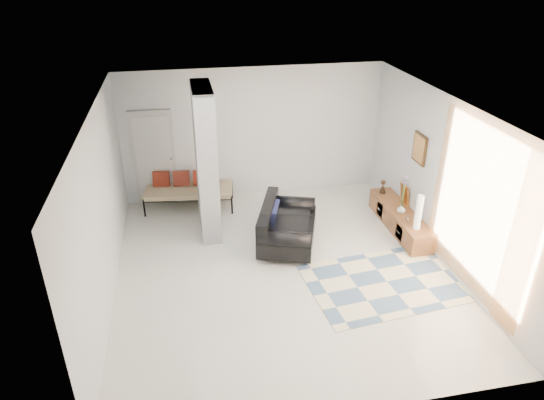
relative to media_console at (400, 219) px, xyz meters
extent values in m
plane|color=white|center=(-2.52, -0.90, -0.20)|extent=(6.00, 6.00, 0.00)
plane|color=white|center=(-2.52, -0.90, 2.60)|extent=(6.00, 6.00, 0.00)
plane|color=silver|center=(-2.52, 2.10, 1.20)|extent=(6.00, 0.00, 6.00)
plane|color=silver|center=(-2.52, -3.90, 1.20)|extent=(6.00, 0.00, 6.00)
plane|color=silver|center=(-5.27, -0.90, 1.20)|extent=(0.00, 6.00, 6.00)
plane|color=silver|center=(0.23, -0.90, 1.20)|extent=(0.00, 6.00, 6.00)
cube|color=#9FA3A6|center=(-3.62, 0.70, 1.20)|extent=(0.35, 1.20, 2.80)
cube|color=beige|center=(-4.62, 2.06, 0.82)|extent=(0.85, 0.06, 2.04)
plane|color=orange|center=(0.15, -2.05, 1.25)|extent=(0.00, 2.55, 2.55)
cube|color=#3B2510|center=(0.20, 0.00, 1.45)|extent=(0.04, 0.45, 0.55)
cube|color=brown|center=(0.00, 0.00, 0.00)|extent=(0.45, 2.04, 0.40)
cube|color=#3B2510|center=(-0.22, -0.46, 0.00)|extent=(0.02, 0.27, 0.28)
cube|color=#3B2510|center=(-0.22, 0.45, 0.00)|extent=(0.02, 0.27, 0.28)
cube|color=#C48539|center=(0.18, 0.28, 0.40)|extent=(0.09, 0.32, 0.40)
cube|color=silver|center=(-0.10, -0.46, 0.26)|extent=(0.04, 0.10, 0.12)
cylinder|color=silver|center=(-2.82, -0.61, -0.15)|extent=(0.05, 0.05, 0.10)
cylinder|color=silver|center=(-2.39, 0.65, -0.15)|extent=(0.05, 0.05, 0.10)
cylinder|color=silver|center=(-2.11, -0.85, -0.15)|extent=(0.05, 0.05, 0.10)
cylinder|color=silver|center=(-1.68, 0.42, -0.15)|extent=(0.05, 0.05, 0.10)
cube|color=black|center=(-2.25, -0.10, 0.05)|extent=(1.40, 1.79, 0.30)
cube|color=black|center=(-2.60, 0.02, 0.38)|extent=(0.69, 1.56, 0.36)
cylinder|color=black|center=(-2.46, -0.73, 0.28)|extent=(0.94, 0.55, 0.28)
cylinder|color=black|center=(-2.04, 0.53, 0.28)|extent=(0.94, 0.55, 0.28)
cube|color=black|center=(-2.49, -0.02, 0.40)|extent=(0.32, 0.59, 0.31)
cylinder|color=black|center=(-4.89, 1.44, 0.00)|extent=(0.04, 0.04, 0.40)
cylinder|color=black|center=(-3.13, 1.22, 0.00)|extent=(0.04, 0.04, 0.40)
cylinder|color=black|center=(-4.80, 2.17, 0.00)|extent=(0.04, 0.04, 0.40)
cylinder|color=black|center=(-3.04, 1.95, 0.00)|extent=(0.04, 0.04, 0.40)
cube|color=beige|center=(-3.96, 1.70, 0.18)|extent=(1.88, 0.97, 0.12)
cube|color=maroon|center=(-4.51, 1.92, 0.40)|extent=(0.36, 0.21, 0.33)
cube|color=maroon|center=(-4.10, 1.87, 0.40)|extent=(0.36, 0.21, 0.33)
cube|color=maroon|center=(-3.69, 1.81, 0.40)|extent=(0.36, 0.21, 0.33)
cube|color=#F2EAB9|center=(-0.92, -1.60, -0.20)|extent=(2.73, 1.96, 0.01)
cylinder|color=white|center=(-0.02, -0.69, 0.52)|extent=(0.12, 0.12, 0.65)
imported|color=silver|center=(-0.05, -0.09, 0.28)|extent=(0.19, 0.19, 0.17)
camera|label=1|loc=(-4.01, -7.58, 4.59)|focal=32.00mm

